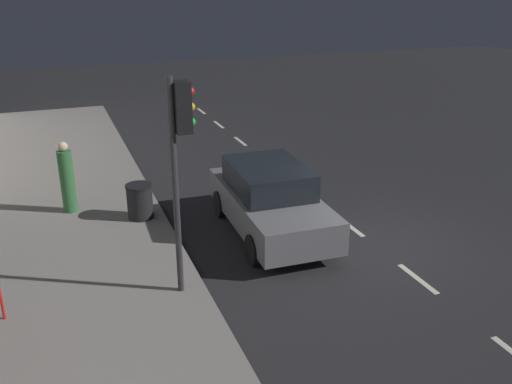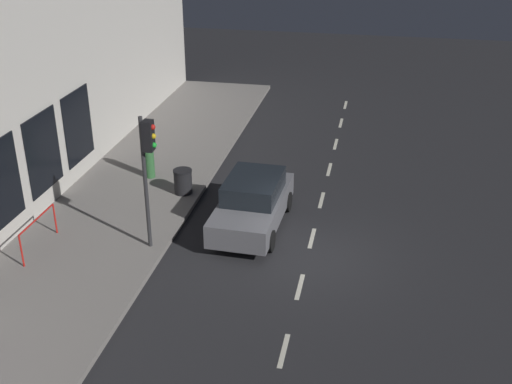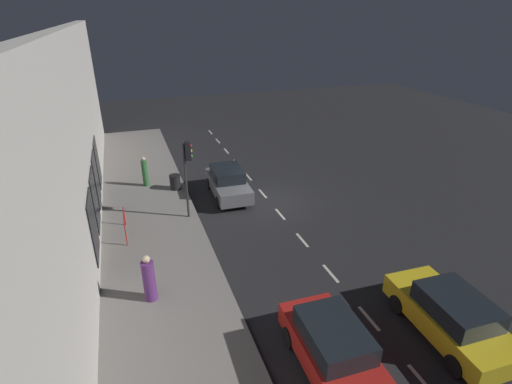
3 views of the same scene
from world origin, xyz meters
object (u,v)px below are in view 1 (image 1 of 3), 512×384
object	(u,v)px
traffic_light	(180,140)
trash_bin	(140,201)
pedestrian_0	(67,179)
parked_car_1	(270,200)

from	to	relation	value
traffic_light	trash_bin	world-z (taller)	traffic_light
pedestrian_0	parked_car_1	bearing A→B (deg)	-132.40
traffic_light	parked_car_1	size ratio (longest dim) A/B	0.92
trash_bin	parked_car_1	bearing A→B (deg)	150.35
parked_car_1	trash_bin	world-z (taller)	parked_car_1
pedestrian_0	traffic_light	bearing A→B (deg)	-170.05
traffic_light	trash_bin	distance (m)	4.28
pedestrian_0	trash_bin	world-z (taller)	pedestrian_0
traffic_light	trash_bin	xyz separation A→B (m)	(0.24, -3.54, -2.41)
parked_car_1	pedestrian_0	world-z (taller)	pedestrian_0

